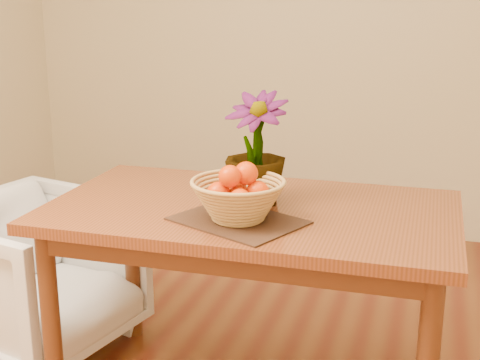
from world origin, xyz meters
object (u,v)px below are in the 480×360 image
(wicker_basket, at_px, (238,201))
(potted_plant, at_px, (256,149))
(armchair, at_px, (35,268))
(table, at_px, (251,230))

(wicker_basket, xyz_separation_m, potted_plant, (0.00, 0.21, 0.13))
(wicker_basket, height_order, potted_plant, potted_plant)
(wicker_basket, height_order, armchair, wicker_basket)
(potted_plant, relative_size, armchair, 0.54)
(table, bearing_deg, wicker_basket, -89.09)
(table, bearing_deg, potted_plant, 85.65)
(potted_plant, bearing_deg, wicker_basket, -84.02)
(potted_plant, height_order, armchair, potted_plant)
(table, distance_m, wicker_basket, 0.23)
(potted_plant, bearing_deg, armchair, -177.70)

